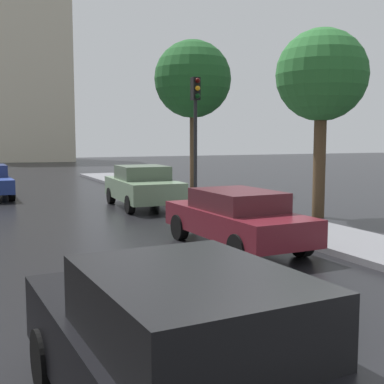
{
  "coord_description": "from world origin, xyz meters",
  "views": [
    {
      "loc": [
        -3.02,
        -2.95,
        2.48
      ],
      "look_at": [
        1.02,
        5.89,
        1.43
      ],
      "focal_mm": 47.46,
      "sensor_mm": 36.0,
      "label": 1
    }
  ],
  "objects_px": {
    "car_black_mid_road": "(183,361)",
    "street_tree_far": "(193,80)",
    "car_green_near_kerb": "(143,186)",
    "traffic_light": "(196,118)",
    "street_tree_near": "(322,77)",
    "car_maroon_far_ahead": "(236,217)"
  },
  "relations": [
    {
      "from": "car_black_mid_road",
      "to": "street_tree_far",
      "type": "distance_m",
      "value": 20.13
    },
    {
      "from": "car_green_near_kerb",
      "to": "traffic_light",
      "type": "xyz_separation_m",
      "value": [
        1.33,
        -1.6,
        2.38
      ]
    },
    {
      "from": "car_green_near_kerb",
      "to": "street_tree_far",
      "type": "relative_size",
      "value": 0.62
    },
    {
      "from": "car_black_mid_road",
      "to": "car_green_near_kerb",
      "type": "bearing_deg",
      "value": -110.49
    },
    {
      "from": "car_black_mid_road",
      "to": "street_tree_far",
      "type": "relative_size",
      "value": 0.65
    },
    {
      "from": "traffic_light",
      "to": "street_tree_near",
      "type": "height_order",
      "value": "street_tree_near"
    },
    {
      "from": "traffic_light",
      "to": "street_tree_near",
      "type": "distance_m",
      "value": 4.23
    },
    {
      "from": "traffic_light",
      "to": "street_tree_far",
      "type": "height_order",
      "value": "street_tree_far"
    },
    {
      "from": "car_maroon_far_ahead",
      "to": "traffic_light",
      "type": "relative_size",
      "value": 0.98
    },
    {
      "from": "car_green_near_kerb",
      "to": "street_tree_far",
      "type": "xyz_separation_m",
      "value": [
        3.89,
        4.22,
        4.34
      ]
    },
    {
      "from": "car_maroon_far_ahead",
      "to": "street_tree_far",
      "type": "bearing_deg",
      "value": 68.35
    },
    {
      "from": "car_green_near_kerb",
      "to": "traffic_light",
      "type": "bearing_deg",
      "value": -47.59
    },
    {
      "from": "car_black_mid_road",
      "to": "car_maroon_far_ahead",
      "type": "bearing_deg",
      "value": -125.35
    },
    {
      "from": "street_tree_near",
      "to": "street_tree_far",
      "type": "xyz_separation_m",
      "value": [
        -0.33,
        8.67,
        0.79
      ]
    },
    {
      "from": "car_maroon_far_ahead",
      "to": "car_black_mid_road",
      "type": "bearing_deg",
      "value": -124.34
    },
    {
      "from": "car_green_near_kerb",
      "to": "street_tree_far",
      "type": "bearing_deg",
      "value": 50.01
    },
    {
      "from": "car_green_near_kerb",
      "to": "car_black_mid_road",
      "type": "xyz_separation_m",
      "value": [
        -4.38,
        -13.62,
        0.01
      ]
    },
    {
      "from": "traffic_light",
      "to": "street_tree_far",
      "type": "distance_m",
      "value": 6.65
    },
    {
      "from": "car_black_mid_road",
      "to": "car_maroon_far_ahead",
      "type": "xyz_separation_m",
      "value": [
        4.1,
        6.39,
        -0.07
      ]
    },
    {
      "from": "traffic_light",
      "to": "car_green_near_kerb",
      "type": "bearing_deg",
      "value": 129.73
    },
    {
      "from": "car_green_near_kerb",
      "to": "car_maroon_far_ahead",
      "type": "xyz_separation_m",
      "value": [
        -0.28,
        -7.23,
        -0.06
      ]
    },
    {
      "from": "car_black_mid_road",
      "to": "street_tree_near",
      "type": "height_order",
      "value": "street_tree_near"
    }
  ]
}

